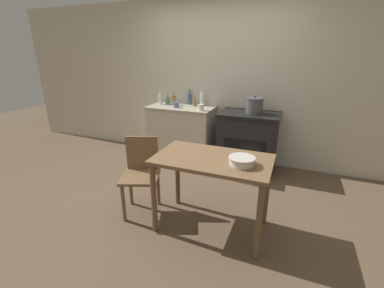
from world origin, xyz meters
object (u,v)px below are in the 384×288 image
(mixing_bowl_large, at_px, (242,161))
(cup_mid_right, at_px, (176,105))
(work_table, at_px, (212,169))
(cup_right, at_px, (201,107))
(bottle_center_left, at_px, (168,100))
(bottle_center_right, at_px, (202,99))
(stove, at_px, (248,141))
(bottle_mid_left, at_px, (190,98))
(stock_pot, at_px, (254,106))
(bottle_far_left, at_px, (174,100))
(chair, at_px, (141,172))
(bottle_left, at_px, (195,102))
(flour_sack, at_px, (246,168))
(bottle_center, at_px, (160,99))

(mixing_bowl_large, height_order, cup_mid_right, cup_mid_right)
(work_table, xyz_separation_m, cup_right, (-0.64, 1.41, 0.29))
(bottle_center_left, xyz_separation_m, bottle_center_right, (0.59, 0.10, 0.04))
(work_table, height_order, cup_right, cup_right)
(stove, distance_m, bottle_mid_left, 1.22)
(stock_pot, relative_size, cup_right, 2.66)
(stock_pot, bearing_deg, bottle_mid_left, 167.48)
(bottle_far_left, bearing_deg, chair, -77.05)
(stove, relative_size, work_table, 0.80)
(stove, height_order, bottle_left, bottle_left)
(work_table, xyz_separation_m, bottle_center_left, (-1.34, 1.69, 0.31))
(bottle_mid_left, bearing_deg, mixing_bowl_large, -55.58)
(chair, height_order, bottle_center_left, bottle_center_left)
(flour_sack, relative_size, cup_mid_right, 4.58)
(stock_pot, distance_m, bottle_center_right, 0.91)
(work_table, distance_m, stock_pot, 1.61)
(bottle_far_left, xyz_separation_m, bottle_left, (0.36, 0.04, -0.02))
(chair, height_order, bottle_left, bottle_left)
(work_table, relative_size, stock_pot, 4.39)
(bottle_center_left, relative_size, bottle_center, 0.72)
(work_table, xyz_separation_m, flour_sack, (0.15, 1.16, -0.47))
(chair, bearing_deg, bottle_center, 89.41)
(bottle_center_right, xyz_separation_m, cup_mid_right, (-0.33, -0.30, -0.06))
(flour_sack, height_order, stock_pot, stock_pot)
(stove, xyz_separation_m, cup_mid_right, (-1.15, -0.11, 0.50))
(flour_sack, xyz_separation_m, bottle_center_left, (-1.49, 0.52, 0.78))
(stove, bearing_deg, bottle_center_left, 176.26)
(bottle_left, bearing_deg, bottle_center_right, 41.30)
(chair, height_order, bottle_center, bottle_center)
(work_table, bearing_deg, flour_sack, 82.83)
(work_table, height_order, bottle_left, bottle_left)
(work_table, bearing_deg, stove, 87.67)
(bottle_left, relative_size, bottle_center_right, 0.60)
(work_table, height_order, flour_sack, work_table)
(flour_sack, relative_size, stock_pot, 1.54)
(bottle_left, xyz_separation_m, bottle_mid_left, (-0.14, 0.12, 0.03))
(stock_pot, height_order, mixing_bowl_large, stock_pot)
(bottle_center, bearing_deg, bottle_center_left, 25.88)
(stock_pot, height_order, bottle_left, stock_pot)
(work_table, relative_size, cup_right, 11.68)
(bottle_far_left, height_order, bottle_center, bottle_center)
(stove, distance_m, flour_sack, 0.51)
(chair, xyz_separation_m, cup_right, (0.19, 1.40, 0.48))
(work_table, xyz_separation_m, bottle_far_left, (-1.21, 1.65, 0.32))
(mixing_bowl_large, bearing_deg, cup_right, 122.28)
(chair, relative_size, bottle_far_left, 4.20)
(mixing_bowl_large, height_order, bottle_center_left, bottle_center_left)
(bottle_left, distance_m, bottle_center_right, 0.14)
(cup_right, bearing_deg, mixing_bowl_large, -57.72)
(stock_pot, xyz_separation_m, cup_mid_right, (-1.22, -0.08, -0.06))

